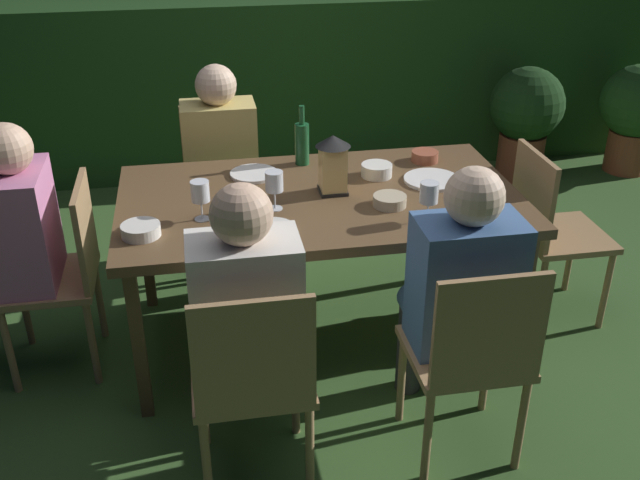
{
  "coord_description": "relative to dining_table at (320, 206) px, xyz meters",
  "views": [
    {
      "loc": [
        -0.52,
        -2.9,
        2.07
      ],
      "look_at": [
        0.0,
        0.0,
        0.52
      ],
      "focal_mm": 41.17,
      "sensor_mm": 36.0,
      "label": 1
    }
  ],
  "objects": [
    {
      "name": "chair_side_left_b",
      "position": [
        0.4,
        -0.89,
        -0.21
      ],
      "size": [
        0.42,
        0.4,
        0.87
      ],
      "color": "#9E7A51",
      "rests_on": "ground"
    },
    {
      "name": "wine_glass_b",
      "position": [
        -0.21,
        -0.1,
        0.17
      ],
      "size": [
        0.08,
        0.08,
        0.17
      ],
      "color": "silver",
      "rests_on": "dining_table"
    },
    {
      "name": "potted_plant_by_hedge",
      "position": [
        1.77,
        1.7,
        -0.23
      ],
      "size": [
        0.52,
        0.52,
        0.8
      ],
      "color": "brown",
      "rests_on": "ground"
    },
    {
      "name": "ground_plane",
      "position": [
        0.0,
        0.0,
        -0.69
      ],
      "size": [
        16.0,
        16.0,
        0.0
      ],
      "primitive_type": "plane",
      "color": "#385B28"
    },
    {
      "name": "bowl_olives",
      "position": [
        -0.76,
        -0.26,
        0.08
      ],
      "size": [
        0.15,
        0.15,
        0.05
      ],
      "color": "silver",
      "rests_on": "dining_table"
    },
    {
      "name": "hedge_backdrop",
      "position": [
        0.0,
        2.35,
        -0.09
      ],
      "size": [
        5.69,
        0.66,
        1.2
      ],
      "primitive_type": "cube",
      "color": "#1E4219",
      "rests_on": "ground"
    },
    {
      "name": "person_in_cream",
      "position": [
        -0.4,
        -0.7,
        -0.05
      ],
      "size": [
        0.38,
        0.47,
        1.15
      ],
      "color": "white",
      "rests_on": "ground"
    },
    {
      "name": "person_in_blue",
      "position": [
        0.4,
        -0.7,
        -0.05
      ],
      "size": [
        0.38,
        0.47,
        1.15
      ],
      "color": "#426699",
      "rests_on": "ground"
    },
    {
      "name": "bowl_dip",
      "position": [
        0.3,
        0.17,
        0.08
      ],
      "size": [
        0.14,
        0.14,
        0.06
      ],
      "color": "silver",
      "rests_on": "dining_table"
    },
    {
      "name": "bowl_salad",
      "position": [
        0.57,
        0.31,
        0.08
      ],
      "size": [
        0.13,
        0.13,
        0.05
      ],
      "color": "#9E5138",
      "rests_on": "dining_table"
    },
    {
      "name": "chair_side_right_a",
      "position": [
        -0.4,
        0.89,
        -0.21
      ],
      "size": [
        0.42,
        0.4,
        0.87
      ],
      "color": "#9E7A51",
      "rests_on": "ground"
    },
    {
      "name": "bowl_bread",
      "position": [
        0.27,
        -0.16,
        0.08
      ],
      "size": [
        0.14,
        0.14,
        0.05
      ],
      "color": "#BCAD8E",
      "rests_on": "dining_table"
    },
    {
      "name": "chair_head_near",
      "position": [
        -1.13,
        0.0,
        -0.21
      ],
      "size": [
        0.4,
        0.42,
        0.87
      ],
      "color": "#9E7A51",
      "rests_on": "ground"
    },
    {
      "name": "plate_a",
      "position": [
        0.53,
        0.06,
        0.06
      ],
      "size": [
        0.26,
        0.26,
        0.01
      ],
      "primitive_type": "cylinder",
      "color": "white",
      "rests_on": "dining_table"
    },
    {
      "name": "wine_glass_a",
      "position": [
        0.39,
        -0.33,
        0.17
      ],
      "size": [
        0.08,
        0.08,
        0.17
      ],
      "color": "silver",
      "rests_on": "dining_table"
    },
    {
      "name": "plate_b",
      "position": [
        -0.26,
        0.28,
        0.06
      ],
      "size": [
        0.22,
        0.22,
        0.01
      ],
      "primitive_type": "cylinder",
      "color": "white",
      "rests_on": "dining_table"
    },
    {
      "name": "chair_head_far",
      "position": [
        1.13,
        0.0,
        -0.21
      ],
      "size": [
        0.4,
        0.42,
        0.87
      ],
      "color": "#9E7A51",
      "rests_on": "ground"
    },
    {
      "name": "plate_c",
      "position": [
        -0.26,
        -0.31,
        0.06
      ],
      "size": [
        0.2,
        0.2,
        0.01
      ],
      "primitive_type": "cylinder",
      "color": "silver",
      "rests_on": "dining_table"
    },
    {
      "name": "wine_glass_c",
      "position": [
        -0.52,
        -0.15,
        0.17
      ],
      "size": [
        0.08,
        0.08,
        0.17
      ],
      "color": "silver",
      "rests_on": "dining_table"
    },
    {
      "name": "chair_side_left_a",
      "position": [
        -0.4,
        -0.89,
        -0.21
      ],
      "size": [
        0.42,
        0.4,
        0.87
      ],
      "color": "#9E7A51",
      "rests_on": "ground"
    },
    {
      "name": "lantern_centerpiece",
      "position": [
        0.06,
        0.02,
        0.2
      ],
      "size": [
        0.15,
        0.15,
        0.27
      ],
      "color": "black",
      "rests_on": "dining_table"
    },
    {
      "name": "dining_table",
      "position": [
        0.0,
        0.0,
        0.0
      ],
      "size": [
        1.76,
        1.0,
        0.74
      ],
      "color": "brown",
      "rests_on": "ground"
    },
    {
      "name": "person_in_mustard",
      "position": [
        -0.4,
        0.7,
        -0.05
      ],
      "size": [
        0.38,
        0.47,
        1.15
      ],
      "color": "tan",
      "rests_on": "ground"
    },
    {
      "name": "green_bottle_on_table",
      "position": [
        -0.02,
        0.38,
        0.16
      ],
      "size": [
        0.07,
        0.07,
        0.29
      ],
      "color": "#195128",
      "rests_on": "dining_table"
    },
    {
      "name": "potted_plant_corner",
      "position": [
        2.59,
        1.67,
        -0.23
      ],
      "size": [
        0.52,
        0.52,
        0.78
      ],
      "color": "brown",
      "rests_on": "ground"
    },
    {
      "name": "person_in_pink",
      "position": [
        -1.32,
        0.0,
        -0.05
      ],
      "size": [
        0.48,
        0.38,
        1.15
      ],
      "color": "#C675A3",
      "rests_on": "ground"
    }
  ]
}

